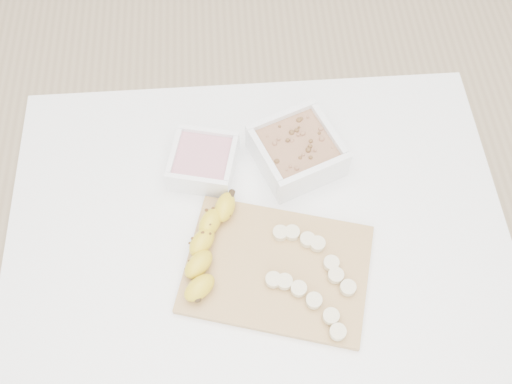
{
  "coord_description": "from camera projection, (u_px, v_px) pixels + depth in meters",
  "views": [
    {
      "loc": [
        -0.04,
        -0.51,
        1.78
      ],
      "look_at": [
        0.0,
        0.03,
        0.81
      ],
      "focal_mm": 40.0,
      "sensor_mm": 36.0,
      "label": 1
    }
  ],
  "objects": [
    {
      "name": "banana_slices",
      "position": [
        311.0,
        274.0,
        1.07
      ],
      "size": [
        0.17,
        0.23,
        0.02
      ],
      "color": "beige",
      "rests_on": "cutting_board"
    },
    {
      "name": "banana",
      "position": [
        208.0,
        248.0,
        1.08
      ],
      "size": [
        0.16,
        0.23,
        0.04
      ],
      "primitive_type": null,
      "rotation": [
        0.0,
        0.0,
        -0.52
      ],
      "color": "gold",
      "rests_on": "cutting_board"
    },
    {
      "name": "ground",
      "position": [
        257.0,
        323.0,
        1.81
      ],
      "size": [
        3.5,
        3.5,
        0.0
      ],
      "primitive_type": "plane",
      "color": "#C6AD89",
      "rests_on": "ground"
    },
    {
      "name": "cutting_board",
      "position": [
        277.0,
        269.0,
        1.09
      ],
      "size": [
        0.4,
        0.33,
        0.01
      ],
      "primitive_type": "cube",
      "rotation": [
        0.0,
        0.0,
        -0.27
      ],
      "color": "tan",
      "rests_on": "table"
    },
    {
      "name": "bowl_yogurt",
      "position": [
        203.0,
        161.0,
        1.18
      ],
      "size": [
        0.16,
        0.16,
        0.06
      ],
      "color": "white",
      "rests_on": "table"
    },
    {
      "name": "table",
      "position": [
        257.0,
        239.0,
        1.23
      ],
      "size": [
        1.0,
        0.7,
        0.75
      ],
      "color": "white",
      "rests_on": "ground"
    },
    {
      "name": "bowl_granola",
      "position": [
        297.0,
        151.0,
        1.18
      ],
      "size": [
        0.21,
        0.21,
        0.08
      ],
      "color": "white",
      "rests_on": "table"
    }
  ]
}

